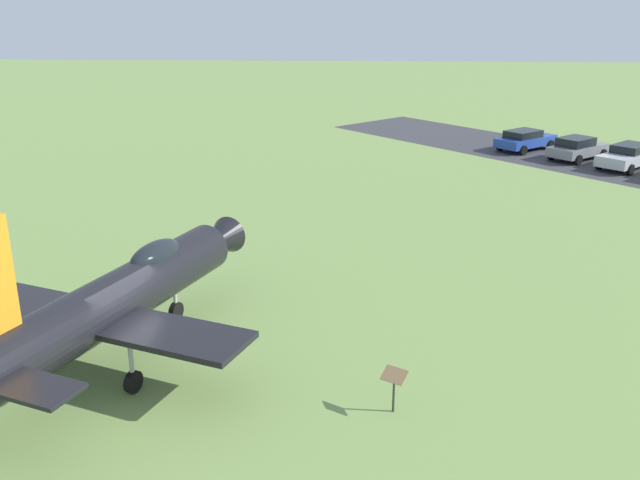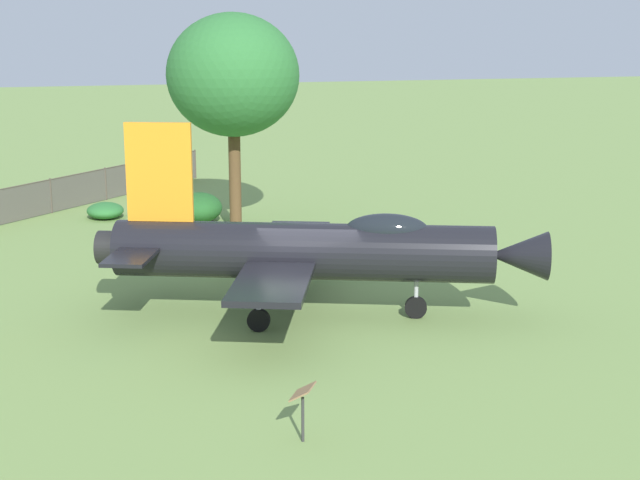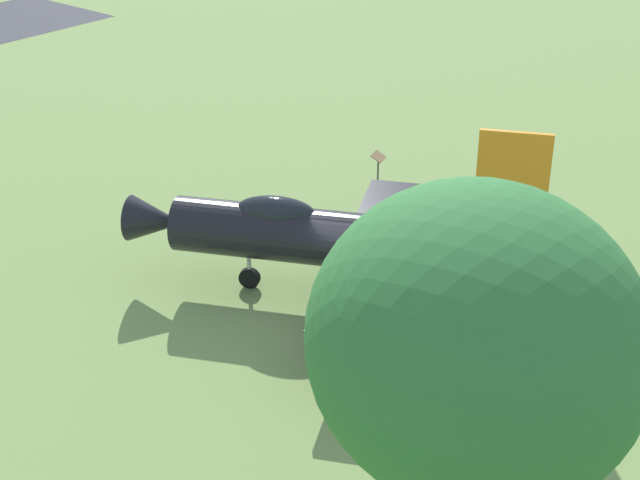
# 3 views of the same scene
# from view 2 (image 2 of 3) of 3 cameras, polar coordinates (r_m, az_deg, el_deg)

# --- Properties ---
(ground_plane) EXTENTS (200.00, 200.00, 0.00)m
(ground_plane) POSITION_cam_2_polar(r_m,az_deg,el_deg) (25.88, -1.01, -4.57)
(ground_plane) COLOR #75934C
(display_jet) EXTENTS (8.94, 11.79, 5.25)m
(display_jet) POSITION_cam_2_polar(r_m,az_deg,el_deg) (25.35, -0.24, -0.58)
(display_jet) COLOR black
(display_jet) RESTS_ON ground_plane
(shade_tree) EXTENTS (5.35, 4.94, 8.22)m
(shade_tree) POSITION_cam_2_polar(r_m,az_deg,el_deg) (35.65, -5.30, 9.89)
(shade_tree) COLOR brown
(shade_tree) RESTS_ON ground_plane
(shrub_near_fence) EXTENTS (2.18, 1.82, 1.18)m
(shrub_near_fence) POSITION_cam_2_polar(r_m,az_deg,el_deg) (38.06, -7.33, 1.97)
(shrub_near_fence) COLOR #235B26
(shrub_near_fence) RESTS_ON ground_plane
(shrub_by_tree) EXTENTS (1.78, 1.49, 0.64)m
(shrub_by_tree) POSITION_cam_2_polar(r_m,az_deg,el_deg) (39.51, -12.88, 1.76)
(shrub_by_tree) COLOR #2D7033
(shrub_by_tree) RESTS_ON ground_plane
(info_plaque) EXTENTS (0.72, 0.65, 1.14)m
(info_plaque) POSITION_cam_2_polar(r_m,az_deg,el_deg) (18.09, -1.06, -9.65)
(info_plaque) COLOR #333333
(info_plaque) RESTS_ON ground_plane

